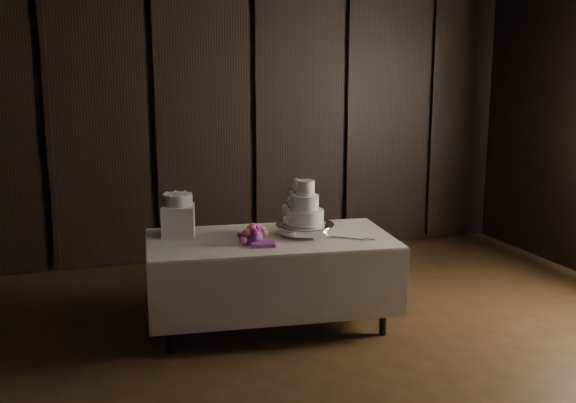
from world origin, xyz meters
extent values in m
cube|color=black|center=(0.00, 0.00, -0.02)|extent=(6.04, 7.04, 0.04)
cube|color=black|center=(0.00, 3.52, 1.50)|extent=(6.04, 0.04, 3.04)
cube|color=beige|center=(-0.50, 1.35, 0.76)|extent=(2.08, 1.24, 0.01)
cube|color=white|center=(-0.50, 1.35, 0.35)|extent=(1.91, 1.10, 0.71)
cylinder|color=silver|center=(-0.20, 1.35, 0.81)|extent=(0.57, 0.57, 0.09)
cylinder|color=white|center=(-0.20, 1.35, 0.91)|extent=(0.31, 0.31, 0.12)
cylinder|color=white|center=(-0.20, 1.35, 1.03)|extent=(0.22, 0.22, 0.12)
cylinder|color=white|center=(-0.20, 1.35, 1.16)|extent=(0.15, 0.15, 0.12)
cube|color=white|center=(-1.20, 1.66, 0.89)|extent=(0.31, 0.31, 0.25)
cylinder|color=white|center=(-1.20, 1.66, 1.06)|extent=(0.30, 0.30, 0.10)
cube|color=silver|center=(0.08, 1.11, 0.77)|extent=(0.30, 0.25, 0.01)
camera|label=1|loc=(-2.01, -3.75, 2.14)|focal=42.00mm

